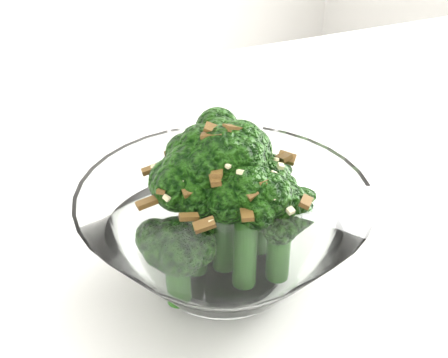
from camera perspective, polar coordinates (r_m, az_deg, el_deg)
table at (r=0.58m, az=12.26°, el=-8.24°), size 1.36×1.07×0.75m
broccoli_dish at (r=0.43m, az=0.05°, el=-4.16°), size 0.20×0.20×0.13m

